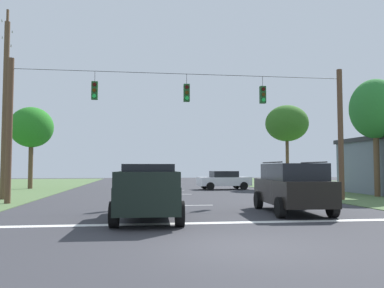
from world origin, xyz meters
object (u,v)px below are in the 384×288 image
Objects in this scene: overhead_signal_span at (184,126)px; suv_black at (292,186)px; tree_roadside_left at (32,128)px; distant_car_crossing_white at (224,180)px; tree_roadside_right at (375,109)px; pickup_truck at (148,192)px; tree_roadside_far_right at (287,124)px; utility_pole_far_right at (5,105)px.

overhead_signal_span is 3.69× the size of suv_black.
distant_car_crossing_white is at bearing -9.75° from tree_roadside_left.
distant_car_crossing_white is (4.61, 11.28, -3.25)m from overhead_signal_span.
distant_car_crossing_white is at bearing 129.34° from tree_roadside_right.
pickup_truck is at bearing -149.08° from tree_roadside_right.
tree_roadside_right is at bearing 41.12° from suv_black.
overhead_signal_span reaches higher than tree_roadside_far_right.
pickup_truck is at bearing -49.49° from utility_pole_far_right.
pickup_truck is 23.18m from tree_roadside_left.
tree_roadside_far_right is (10.66, 12.63, 1.69)m from overhead_signal_span.
overhead_signal_span is at bearing -112.22° from distant_car_crossing_white.
tree_roadside_right is (8.51, 7.43, 4.40)m from suv_black.
overhead_signal_span is 18.21m from tree_roadside_left.
suv_black is (5.80, 1.14, 0.09)m from pickup_truck.
overhead_signal_span is 10.42m from utility_pole_far_right.
tree_roadside_right is at bearing -27.02° from tree_roadside_left.
tree_roadside_far_right is at bearing 49.83° from overhead_signal_span.
pickup_truck is 13.03m from utility_pole_far_right.
tree_roadside_far_right is (6.05, 1.35, 4.94)m from distant_car_crossing_white.
overhead_signal_span is 2.45× the size of tree_roadside_right.
suv_black is at bearing -110.77° from tree_roadside_far_right.
overhead_signal_span reaches higher than tree_roadside_right.
utility_pole_far_right is 11.50m from tree_roadside_left.
suv_black is 1.10× the size of distant_car_crossing_white.
tree_roadside_far_right is 22.23m from tree_roadside_left.
distant_car_crossing_white is at bearing 67.78° from overhead_signal_span.
overhead_signal_span is at bearing -14.91° from utility_pole_far_right.
pickup_truck is (-2.02, -6.66, -3.07)m from overhead_signal_span.
tree_roadside_right is (7.68, -9.37, 4.67)m from distant_car_crossing_white.
tree_roadside_left is (-22.18, 1.43, -0.52)m from tree_roadside_far_right.
suv_black is at bearing -30.71° from utility_pole_far_right.
overhead_signal_span is 7.61m from pickup_truck.
overhead_signal_span is at bearing -50.64° from tree_roadside_left.
overhead_signal_span is 7.32m from suv_black.
utility_pole_far_right is at bearing -82.32° from tree_roadside_left.
tree_roadside_left is at bearing 170.25° from distant_car_crossing_white.
tree_roadside_right is at bearing 30.92° from pickup_truck.
distant_car_crossing_white is 0.40× the size of utility_pole_far_right.
overhead_signal_span is 1.65× the size of utility_pole_far_right.
suv_black is at bearing -138.88° from tree_roadside_right.
utility_pole_far_right is (-13.77, 8.18, 4.32)m from suv_black.
overhead_signal_span reaches higher than distant_car_crossing_white.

